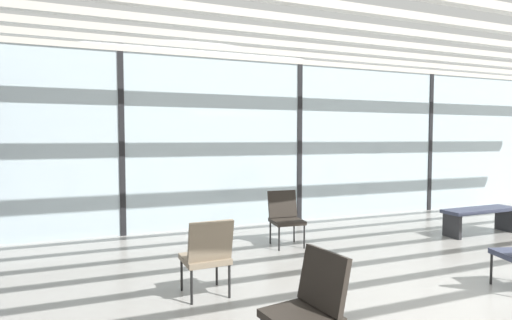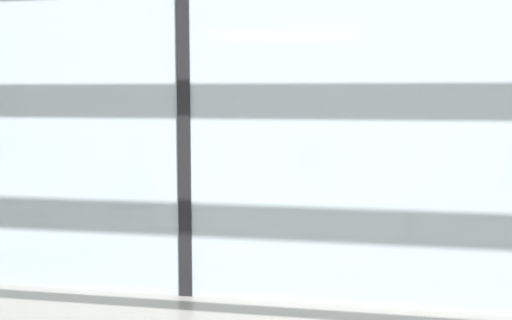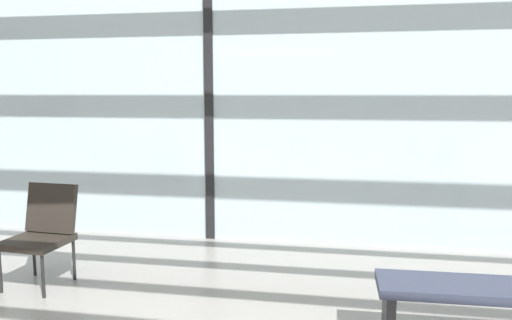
{
  "view_description": "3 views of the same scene",
  "coord_description": "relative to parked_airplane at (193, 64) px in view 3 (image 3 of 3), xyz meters",
  "views": [
    {
      "loc": [
        -3.84,
        -2.25,
        1.74
      ],
      "look_at": [
        -0.14,
        7.29,
        1.17
      ],
      "focal_mm": 28.08,
      "sensor_mm": 36.0,
      "label": 1
    },
    {
      "loc": [
        1.41,
        0.65,
        1.57
      ],
      "look_at": [
        0.18,
        7.14,
        0.87
      ],
      "focal_mm": 43.24,
      "sensor_mm": 36.0,
      "label": 2
    },
    {
      "loc": [
        1.53,
        -0.29,
        1.67
      ],
      "look_at": [
        0.01,
        8.05,
        0.54
      ],
      "focal_mm": 35.16,
      "sensor_mm": 36.0,
      "label": 3
    }
  ],
  "objects": [
    {
      "name": "glass_curtain_wall",
      "position": [
        1.47,
        -4.06,
        -0.61
      ],
      "size": [
        14.0,
        0.08,
        3.24
      ],
      "primitive_type": "cube",
      "color": "silver",
      "rests_on": "ground"
    },
    {
      "name": "window_mullion_1",
      "position": [
        1.47,
        -4.06,
        -0.61
      ],
      "size": [
        0.1,
        0.12,
        3.24
      ],
      "primitive_type": "cube",
      "color": "black",
      "rests_on": "ground"
    },
    {
      "name": "parked_airplane",
      "position": [
        0.0,
        0.0,
        0.0
      ],
      "size": [
        14.35,
        4.46,
        4.46
      ],
      "color": "silver",
      "rests_on": "ground"
    },
    {
      "name": "lounge_chair_5",
      "position": [
        0.39,
        -5.68,
        -1.73
      ],
      "size": [
        0.52,
        0.56,
        0.87
      ],
      "rotation": [
        0.0,
        0.0,
        6.21
      ],
      "color": "#28231E",
      "rests_on": "ground"
    },
    {
      "name": "waiting_bench",
      "position": [
        3.97,
        -6.31,
        -1.87
      ],
      "size": [
        1.51,
        0.44,
        0.47
      ],
      "rotation": [
        0.0,
        0.0,
        3.17
      ],
      "color": "#33384C",
      "rests_on": "ground"
    }
  ]
}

